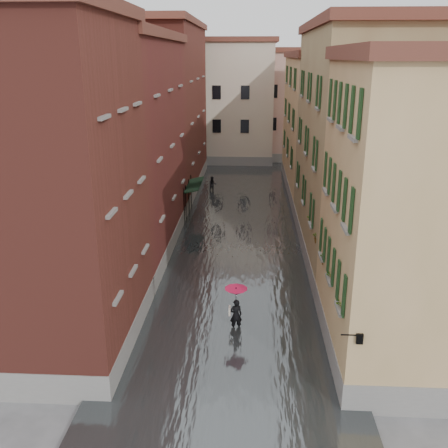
# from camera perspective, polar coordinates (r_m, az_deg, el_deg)

# --- Properties ---
(ground) EXTENTS (120.00, 120.00, 0.00)m
(ground) POSITION_cam_1_polar(r_m,az_deg,el_deg) (23.39, 0.90, -11.16)
(ground) COLOR #515153
(ground) RESTS_ON ground
(floodwater) EXTENTS (10.00, 60.00, 0.20)m
(floodwater) POSITION_cam_1_polar(r_m,az_deg,el_deg) (35.23, 1.76, -0.45)
(floodwater) COLOR #3F4446
(floodwater) RESTS_ON ground
(building_left_near) EXTENTS (6.00, 8.00, 13.00)m
(building_left_near) POSITION_cam_1_polar(r_m,az_deg,el_deg) (20.51, -19.21, 3.11)
(building_left_near) COLOR maroon
(building_left_near) RESTS_ON ground
(building_left_mid) EXTENTS (6.00, 14.00, 12.50)m
(building_left_mid) POSITION_cam_1_polar(r_m,az_deg,el_deg) (30.76, -11.61, 8.21)
(building_left_mid) COLOR #56251B
(building_left_mid) RESTS_ON ground
(building_left_far) EXTENTS (6.00, 16.00, 14.00)m
(building_left_far) POSITION_cam_1_polar(r_m,az_deg,el_deg) (45.19, -6.90, 12.66)
(building_left_far) COLOR maroon
(building_left_far) RESTS_ON ground
(building_right_near) EXTENTS (6.00, 8.00, 11.50)m
(building_right_near) POSITION_cam_1_polar(r_m,az_deg,el_deg) (20.19, 21.01, 0.44)
(building_right_near) COLOR tan
(building_right_near) RESTS_ON ground
(building_right_mid) EXTENTS (6.00, 14.00, 13.00)m
(building_right_mid) POSITION_cam_1_polar(r_m,az_deg,el_deg) (30.37, 15.14, 8.30)
(building_right_mid) COLOR #98895C
(building_right_mid) RESTS_ON ground
(building_right_far) EXTENTS (6.00, 16.00, 11.50)m
(building_right_far) POSITION_cam_1_polar(r_m,az_deg,el_deg) (45.10, 11.30, 10.82)
(building_right_far) COLOR tan
(building_right_far) RESTS_ON ground
(building_end_cream) EXTENTS (12.00, 9.00, 13.00)m
(building_end_cream) POSITION_cam_1_polar(r_m,az_deg,el_deg) (58.62, -0.53, 13.65)
(building_end_cream) COLOR beige
(building_end_cream) RESTS_ON ground
(building_end_pink) EXTENTS (10.00, 9.00, 12.00)m
(building_end_pink) POSITION_cam_1_polar(r_m,az_deg,el_deg) (60.77, 8.33, 13.17)
(building_end_pink) COLOR tan
(building_end_pink) RESTS_ON ground
(awning_near) EXTENTS (1.09, 2.78, 2.80)m
(awning_near) POSITION_cam_1_polar(r_m,az_deg,el_deg) (36.55, -3.61, 4.10)
(awning_near) COLOR black
(awning_near) RESTS_ON ground
(awning_far) EXTENTS (1.09, 3.38, 2.80)m
(awning_far) POSITION_cam_1_polar(r_m,az_deg,el_deg) (37.69, -3.40, 4.58)
(awning_far) COLOR black
(awning_far) RESTS_ON ground
(wall_lantern) EXTENTS (0.71, 0.22, 0.35)m
(wall_lantern) POSITION_cam_1_polar(r_m,az_deg,el_deg) (17.06, 15.14, -12.44)
(wall_lantern) COLOR black
(wall_lantern) RESTS_ON ground
(window_planters) EXTENTS (0.59, 10.79, 0.84)m
(window_planters) POSITION_cam_1_polar(r_m,az_deg,el_deg) (22.59, 11.52, -2.81)
(window_planters) COLOR maroon
(window_planters) RESTS_ON ground
(pedestrian_main) EXTENTS (1.01, 1.01, 2.06)m
(pedestrian_main) POSITION_cam_1_polar(r_m,az_deg,el_deg) (22.14, 1.37, -9.12)
(pedestrian_main) COLOR black
(pedestrian_main) RESTS_ON ground
(pedestrian_far) EXTENTS (0.83, 0.71, 1.46)m
(pedestrian_far) POSITION_cam_1_polar(r_m,az_deg,el_deg) (44.55, -1.32, 4.50)
(pedestrian_far) COLOR black
(pedestrian_far) RESTS_ON ground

